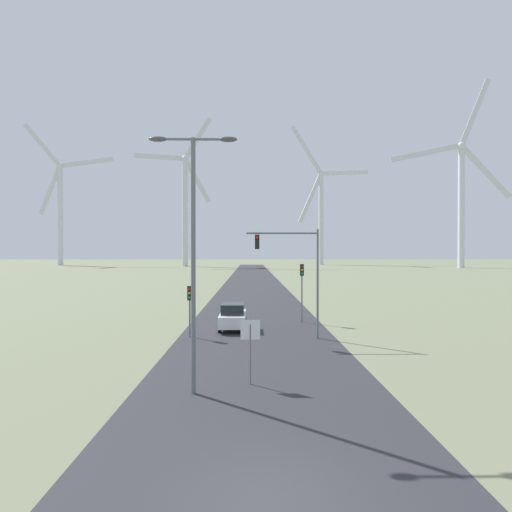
% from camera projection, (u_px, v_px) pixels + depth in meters
% --- Properties ---
extents(ground_plane, '(600.00, 600.00, 0.00)m').
position_uv_depth(ground_plane, '(269.00, 501.00, 8.69)').
color(ground_plane, '#757A5B').
extents(road_surface, '(10.00, 240.00, 0.01)m').
position_uv_depth(road_surface, '(254.00, 290.00, 56.68)').
color(road_surface, '#2D2D33').
rests_on(road_surface, ground).
extents(streetlamp, '(3.39, 0.32, 9.86)m').
position_uv_depth(streetlamp, '(193.00, 232.00, 15.26)').
color(streetlamp, slate).
rests_on(streetlamp, ground).
extents(stop_sign_near, '(0.81, 0.07, 2.65)m').
position_uv_depth(stop_sign_near, '(250.00, 339.00, 16.36)').
color(stop_sign_near, slate).
rests_on(stop_sign_near, ground).
extents(traffic_light_post_near_left, '(0.28, 0.34, 3.27)m').
position_uv_depth(traffic_light_post_near_left, '(190.00, 300.00, 25.48)').
color(traffic_light_post_near_left, slate).
rests_on(traffic_light_post_near_left, ground).
extents(traffic_light_post_near_right, '(0.28, 0.34, 4.52)m').
position_uv_depth(traffic_light_post_near_right, '(302.00, 280.00, 30.82)').
color(traffic_light_post_near_right, slate).
rests_on(traffic_light_post_near_right, ground).
extents(traffic_light_mast_overhead, '(4.55, 0.35, 6.89)m').
position_uv_depth(traffic_light_mast_overhead, '(294.00, 262.00, 25.03)').
color(traffic_light_mast_overhead, slate).
rests_on(traffic_light_mast_overhead, ground).
extents(car_approaching, '(1.88, 4.10, 1.83)m').
position_uv_depth(car_approaching, '(233.00, 316.00, 28.15)').
color(car_approaching, white).
rests_on(car_approaching, ground).
extents(wind_turbine_far_left, '(35.96, 4.88, 59.24)m').
position_uv_depth(wind_turbine_far_left, '(60.00, 202.00, 167.88)').
color(wind_turbine_far_left, silver).
rests_on(wind_turbine_far_left, ground).
extents(wind_turbine_left, '(28.70, 6.34, 58.04)m').
position_uv_depth(wind_turbine_left, '(185.00, 199.00, 153.26)').
color(wind_turbine_left, silver).
rests_on(wind_turbine_left, ground).
extents(wind_turbine_center, '(37.16, 11.39, 60.78)m').
position_uv_depth(wind_turbine_center, '(321.00, 206.00, 177.95)').
color(wind_turbine_center, silver).
rests_on(wind_turbine_center, ground).
extents(wind_turbine_right, '(39.04, 9.24, 65.85)m').
position_uv_depth(wind_turbine_right, '(461.00, 190.00, 140.16)').
color(wind_turbine_right, silver).
rests_on(wind_turbine_right, ground).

